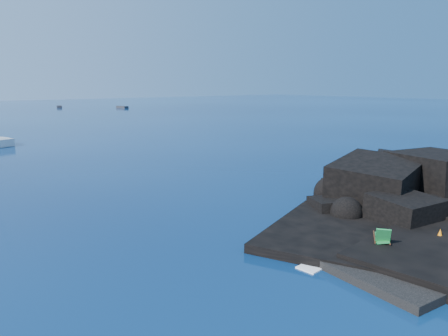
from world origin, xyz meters
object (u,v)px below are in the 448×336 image
(distant_boat_a, at_px, (59,108))
(distant_boat_b, at_px, (122,108))
(marker_cone, at_px, (440,235))
(deck_chair, at_px, (382,233))

(distant_boat_a, height_order, distant_boat_b, same)
(marker_cone, distance_m, distant_boat_b, 123.15)
(distant_boat_a, bearing_deg, distant_boat_b, -28.59)
(deck_chair, bearing_deg, distant_boat_b, 34.52)
(distant_boat_b, bearing_deg, deck_chair, -117.43)
(distant_boat_b, bearing_deg, marker_cone, -116.07)
(deck_chair, distance_m, distant_boat_b, 122.69)
(distant_boat_a, distance_m, distant_boat_b, 20.37)
(marker_cone, bearing_deg, deck_chair, 150.96)
(marker_cone, height_order, distant_boat_a, marker_cone)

